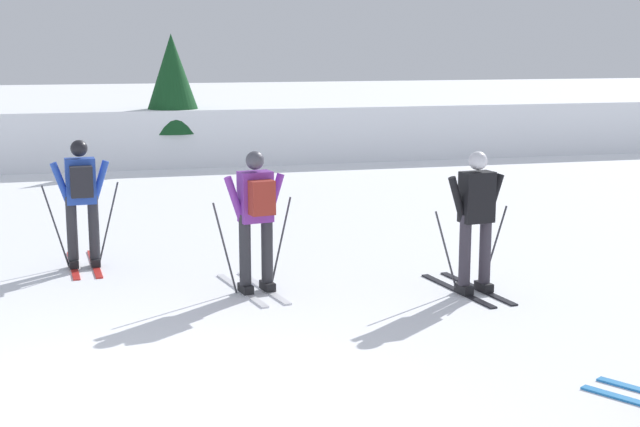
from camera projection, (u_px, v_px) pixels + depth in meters
The scene contains 6 objects.
ground_plane at pixel (133, 424), 7.17m from camera, with size 120.00×120.00×0.00m, color white.
far_snow_ridge at pixel (93, 126), 24.98m from camera, with size 80.00×8.46×1.37m, color white.
skier_black at pixel (476, 218), 10.74m from camera, with size 1.00×1.64×1.71m.
skier_purple at pixel (256, 215), 10.73m from camera, with size 0.99×1.64×1.71m.
skier_blue at pixel (82, 197), 11.93m from camera, with size 1.00×1.62×1.71m.
conifer_far_centre at pixel (172, 83), 21.82m from camera, with size 1.59×1.59×3.16m.
Camera 1 is at (-0.27, -6.89, 2.97)m, focal length 51.13 mm.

